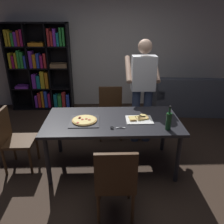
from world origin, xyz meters
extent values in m
plane|color=#38281E|center=(0.00, 0.00, 0.00)|extent=(12.00, 12.00, 0.00)
cube|color=silver|center=(0.00, 2.60, 1.40)|extent=(6.40, 0.10, 2.80)
cube|color=#232328|center=(0.00, 0.00, 0.73)|extent=(1.85, 0.93, 0.04)
cylinder|color=#232328|center=(-0.85, -0.39, 0.35)|extent=(0.06, 0.06, 0.71)
cylinder|color=#232328|center=(0.85, -0.39, 0.35)|extent=(0.06, 0.06, 0.71)
cylinder|color=#232328|center=(-0.85, 0.39, 0.35)|extent=(0.06, 0.06, 0.71)
cylinder|color=#232328|center=(0.85, 0.39, 0.35)|extent=(0.06, 0.06, 0.71)
cube|color=#472D19|center=(0.00, -0.87, 0.43)|extent=(0.42, 0.42, 0.04)
cube|color=#472D19|center=(0.00, -1.06, 0.68)|extent=(0.42, 0.04, 0.45)
cylinder|color=#472D19|center=(0.18, -0.69, 0.21)|extent=(0.04, 0.04, 0.41)
cylinder|color=#472D19|center=(-0.18, -0.69, 0.21)|extent=(0.04, 0.04, 0.41)
cylinder|color=#472D19|center=(0.18, -1.05, 0.21)|extent=(0.04, 0.04, 0.41)
cylinder|color=#472D19|center=(-0.18, -1.05, 0.21)|extent=(0.04, 0.04, 0.41)
cube|color=#472D19|center=(0.00, 0.87, 0.43)|extent=(0.42, 0.42, 0.04)
cube|color=#472D19|center=(0.00, 1.06, 0.68)|extent=(0.42, 0.04, 0.45)
cylinder|color=#472D19|center=(-0.18, 0.69, 0.21)|extent=(0.04, 0.04, 0.41)
cylinder|color=#472D19|center=(0.18, 0.69, 0.21)|extent=(0.04, 0.04, 0.41)
cylinder|color=#472D19|center=(-0.18, 1.05, 0.21)|extent=(0.04, 0.04, 0.41)
cylinder|color=#472D19|center=(0.18, 1.05, 0.21)|extent=(0.04, 0.04, 0.41)
cube|color=#472D19|center=(-1.33, 0.00, 0.43)|extent=(0.42, 0.42, 0.04)
cube|color=#472D19|center=(-1.52, 0.00, 0.68)|extent=(0.04, 0.42, 0.45)
cylinder|color=#472D19|center=(-1.15, -0.18, 0.21)|extent=(0.04, 0.04, 0.41)
cylinder|color=#472D19|center=(-1.15, 0.18, 0.21)|extent=(0.04, 0.04, 0.41)
cylinder|color=#472D19|center=(-1.51, -0.18, 0.21)|extent=(0.04, 0.04, 0.41)
cylinder|color=#472D19|center=(-1.51, 0.18, 0.21)|extent=(0.04, 0.04, 0.41)
cube|color=#4C515B|center=(1.90, 2.05, 0.20)|extent=(1.77, 1.00, 0.40)
cube|color=#4C515B|center=(1.87, 1.73, 0.62)|extent=(1.71, 0.35, 0.45)
cube|color=#4C515B|center=(1.13, 2.12, 0.50)|extent=(0.23, 0.86, 0.20)
cube|color=black|center=(-2.27, 2.35, 0.97)|extent=(0.03, 0.35, 1.95)
cube|color=black|center=(-0.90, 2.35, 0.97)|extent=(0.03, 0.35, 1.95)
cube|color=black|center=(-1.58, 2.35, 1.94)|extent=(1.40, 0.35, 0.03)
cube|color=black|center=(-1.58, 2.35, 0.01)|extent=(1.40, 0.35, 0.03)
cube|color=black|center=(-1.58, 2.51, 0.97)|extent=(1.40, 0.03, 1.95)
cube|color=black|center=(-1.58, 2.35, 0.50)|extent=(1.34, 0.29, 0.03)
cube|color=black|center=(-1.58, 2.35, 0.97)|extent=(1.34, 0.29, 0.03)
cube|color=black|center=(-1.58, 2.35, 1.45)|extent=(1.34, 0.29, 0.03)
cube|color=black|center=(-1.80, 2.35, 0.97)|extent=(0.03, 0.29, 1.89)
cube|color=black|center=(-1.36, 2.35, 0.97)|extent=(0.03, 0.29, 1.89)
cube|color=purple|center=(-1.74, 2.33, 0.19)|extent=(0.06, 0.22, 0.28)
cube|color=red|center=(-1.66, 2.33, 0.22)|extent=(0.06, 0.22, 0.35)
cube|color=orange|center=(-1.58, 2.33, 0.25)|extent=(0.05, 0.22, 0.40)
cube|color=blue|center=(-1.50, 2.33, 0.24)|extent=(0.06, 0.22, 0.40)
cube|color=#B21E66|center=(-1.43, 2.33, 0.21)|extent=(0.06, 0.22, 0.33)
cube|color=teal|center=(-1.28, 2.33, 0.20)|extent=(0.07, 0.22, 0.30)
cube|color=green|center=(-1.18, 2.33, 0.19)|extent=(0.08, 0.22, 0.30)
cube|color=red|center=(-1.09, 2.33, 0.23)|extent=(0.07, 0.22, 0.37)
cube|color=blue|center=(-0.99, 2.33, 0.19)|extent=(0.07, 0.22, 0.30)
cube|color=purple|center=(-2.03, 2.33, 0.54)|extent=(0.29, 0.25, 0.05)
cube|color=purple|center=(-1.73, 2.33, 0.68)|extent=(0.08, 0.22, 0.32)
cube|color=teal|center=(-1.63, 2.33, 0.66)|extent=(0.08, 0.22, 0.29)
cube|color=yellow|center=(-1.53, 2.33, 0.71)|extent=(0.09, 0.22, 0.39)
cube|color=orange|center=(-1.44, 2.33, 0.70)|extent=(0.06, 0.22, 0.36)
cube|color=yellow|center=(-2.19, 2.33, 1.16)|extent=(0.05, 0.22, 0.33)
cube|color=#B21E66|center=(-2.12, 2.33, 1.13)|extent=(0.05, 0.22, 0.27)
cube|color=yellow|center=(-2.06, 2.33, 1.16)|extent=(0.04, 0.22, 0.33)
cube|color=green|center=(-1.99, 2.33, 1.18)|extent=(0.05, 0.22, 0.38)
cube|color=green|center=(-1.93, 2.33, 1.17)|extent=(0.05, 0.22, 0.36)
cube|color=blue|center=(-1.87, 2.33, 1.12)|extent=(0.04, 0.22, 0.27)
cube|color=purple|center=(-1.74, 2.33, 1.18)|extent=(0.06, 0.22, 0.37)
cube|color=orange|center=(-1.66, 2.33, 1.14)|extent=(0.06, 0.22, 0.30)
cube|color=blue|center=(-1.58, 2.33, 1.15)|extent=(0.05, 0.22, 0.31)
cube|color=#B21E66|center=(-1.50, 2.33, 1.13)|extent=(0.05, 0.22, 0.28)
cube|color=red|center=(-1.43, 2.33, 1.15)|extent=(0.05, 0.22, 0.32)
cube|color=olive|center=(-1.13, 2.33, 1.03)|extent=(0.37, 0.25, 0.09)
cube|color=yellow|center=(-2.19, 2.33, 1.63)|extent=(0.05, 0.22, 0.34)
cube|color=yellow|center=(-2.12, 2.33, 1.62)|extent=(0.04, 0.22, 0.31)
cube|color=green|center=(-2.06, 2.33, 1.60)|extent=(0.05, 0.22, 0.27)
cube|color=purple|center=(-1.99, 2.33, 1.61)|extent=(0.06, 0.22, 0.29)
cube|color=red|center=(-1.93, 2.33, 1.62)|extent=(0.05, 0.22, 0.32)
cube|color=#B21E66|center=(-1.87, 2.33, 1.63)|extent=(0.05, 0.22, 0.34)
cube|color=orange|center=(-1.58, 2.33, 1.50)|extent=(0.32, 0.25, 0.07)
cube|color=red|center=(-1.29, 2.33, 1.64)|extent=(0.05, 0.22, 0.36)
cube|color=red|center=(-1.23, 2.33, 1.61)|extent=(0.04, 0.22, 0.30)
cube|color=purple|center=(-1.17, 2.33, 1.64)|extent=(0.06, 0.22, 0.35)
cube|color=teal|center=(-1.10, 2.33, 1.60)|extent=(0.05, 0.22, 0.27)
cube|color=green|center=(-1.04, 2.33, 1.65)|extent=(0.04, 0.22, 0.38)
cube|color=green|center=(-0.97, 2.33, 1.65)|extent=(0.04, 0.22, 0.38)
cylinder|color=#38476B|center=(0.62, 0.72, 0.47)|extent=(0.14, 0.14, 0.95)
cylinder|color=#38476B|center=(0.42, 0.72, 0.47)|extent=(0.14, 0.14, 0.95)
cube|color=white|center=(0.52, 0.72, 1.23)|extent=(0.38, 0.22, 0.55)
sphere|color=#E0B293|center=(0.52, 0.72, 1.64)|extent=(0.22, 0.22, 0.22)
cylinder|color=#E0B293|center=(0.75, 0.90, 1.25)|extent=(0.09, 0.50, 0.39)
cylinder|color=#E0B293|center=(0.29, 0.90, 1.25)|extent=(0.09, 0.50, 0.39)
cube|color=#2D2D33|center=(-0.38, -0.05, 0.76)|extent=(0.40, 0.40, 0.01)
cylinder|color=tan|center=(-0.38, -0.05, 0.77)|extent=(0.34, 0.34, 0.02)
cylinder|color=#EACC6B|center=(-0.38, -0.05, 0.78)|extent=(0.30, 0.30, 0.01)
cylinder|color=#B22819|center=(-0.45, -0.02, 0.79)|extent=(0.04, 0.04, 0.00)
cylinder|color=#B22819|center=(-0.41, -0.06, 0.79)|extent=(0.04, 0.04, 0.00)
cylinder|color=#B22819|center=(-0.46, -0.16, 0.79)|extent=(0.04, 0.04, 0.00)
cylinder|color=#B22819|center=(-0.31, -0.07, 0.79)|extent=(0.04, 0.04, 0.00)
cylinder|color=#B22819|center=(-0.45, -0.01, 0.79)|extent=(0.04, 0.04, 0.00)
cylinder|color=#B22819|center=(-0.35, -0.04, 0.79)|extent=(0.04, 0.04, 0.00)
cylinder|color=#B22819|center=(-0.45, 0.01, 0.79)|extent=(0.04, 0.04, 0.00)
cube|color=white|center=(0.37, -0.03, 0.76)|extent=(0.36, 0.28, 0.01)
cube|color=#EACC6B|center=(0.38, 0.00, 0.77)|extent=(0.11, 0.15, 0.02)
cube|color=tan|center=(0.39, -0.05, 0.77)|extent=(0.09, 0.04, 0.02)
cube|color=#EACC6B|center=(0.43, 0.05, 0.77)|extent=(0.14, 0.16, 0.02)
cube|color=tan|center=(0.40, -0.01, 0.77)|extent=(0.09, 0.06, 0.02)
cube|color=#EACC6B|center=(0.42, 0.00, 0.77)|extent=(0.14, 0.10, 0.02)
cube|color=tan|center=(0.48, 0.01, 0.77)|extent=(0.03, 0.09, 0.02)
cube|color=#EACC6B|center=(0.28, -0.02, 0.77)|extent=(0.10, 0.15, 0.02)
cube|color=tan|center=(0.28, -0.07, 0.77)|extent=(0.09, 0.03, 0.02)
cylinder|color=#194723|center=(0.69, -0.31, 0.86)|extent=(0.07, 0.07, 0.22)
cylinder|color=#194723|center=(0.69, -0.31, 1.01)|extent=(0.03, 0.03, 0.08)
cylinder|color=black|center=(0.69, -0.31, 1.06)|extent=(0.03, 0.03, 0.02)
cube|color=silver|center=(0.10, -0.26, 0.76)|extent=(0.12, 0.03, 0.01)
cube|color=silver|center=(0.10, -0.26, 0.76)|extent=(0.12, 0.03, 0.01)
torus|color=black|center=(-0.01, -0.24, 0.76)|extent=(0.04, 0.04, 0.01)
torus|color=black|center=(-0.01, -0.28, 0.76)|extent=(0.04, 0.04, 0.01)
camera|label=1|loc=(-0.09, -2.81, 2.08)|focal=36.07mm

